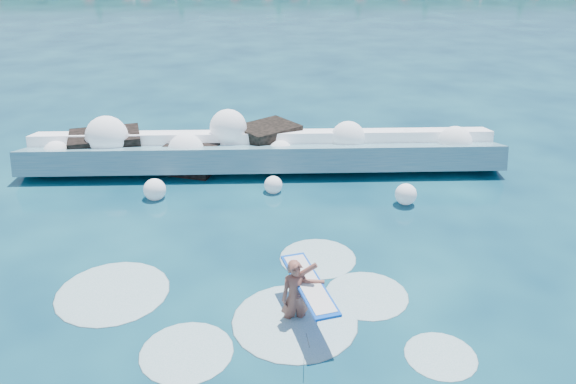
# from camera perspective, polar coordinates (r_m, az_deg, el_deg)

# --- Properties ---
(ground) EXTENTS (200.00, 200.00, 0.00)m
(ground) POSITION_cam_1_polar(r_m,az_deg,el_deg) (13.83, -6.01, -8.16)
(ground) COLOR #082A41
(ground) RESTS_ON ground
(breaking_wave) EXTENTS (16.17, 2.60, 1.39)m
(breaking_wave) POSITION_cam_1_polar(r_m,az_deg,el_deg) (19.56, -2.55, 4.00)
(breaking_wave) COLOR teal
(breaking_wave) RESTS_ON ground
(rock_cluster) EXTENTS (8.34, 3.36, 1.39)m
(rock_cluster) POSITION_cam_1_polar(r_m,az_deg,el_deg) (20.26, -10.81, 4.19)
(rock_cluster) COLOR black
(rock_cluster) RESTS_ON ground
(surfer_with_board) EXTENTS (1.20, 2.92, 1.73)m
(surfer_with_board) POSITION_cam_1_polar(r_m,az_deg,el_deg) (11.93, 1.08, -10.36)
(surfer_with_board) COLOR brown
(surfer_with_board) RESTS_ON ground
(wave_spray) EXTENTS (14.57, 4.69, 1.94)m
(wave_spray) POSITION_cam_1_polar(r_m,az_deg,el_deg) (19.33, -4.49, 4.99)
(wave_spray) COLOR white
(wave_spray) RESTS_ON ground
(surf_foam) EXTENTS (8.96, 5.34, 0.14)m
(surf_foam) POSITION_cam_1_polar(r_m,az_deg,el_deg) (12.72, -4.05, -11.41)
(surf_foam) COLOR silver
(surf_foam) RESTS_ON ground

